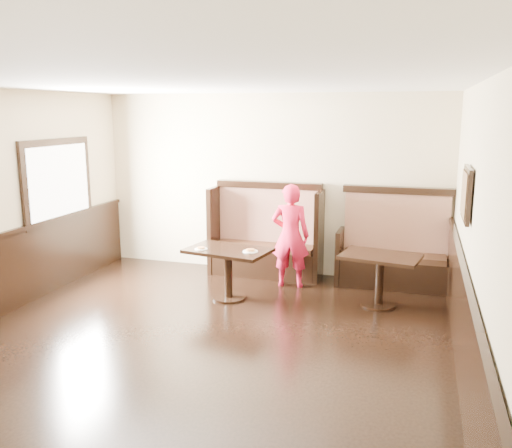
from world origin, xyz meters
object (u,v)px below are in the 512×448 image
at_px(booth_main, 267,241).
at_px(table_neighbor, 380,268).
at_px(child, 290,236).
at_px(booth_neighbor, 394,254).
at_px(table_main, 228,261).

bearing_deg(booth_main, table_neighbor, -27.54).
relative_size(booth_main, child, 1.16).
bearing_deg(table_neighbor, booth_main, 162.85).
height_order(booth_main, table_neighbor, booth_main).
relative_size(booth_neighbor, table_main, 1.37).
bearing_deg(table_neighbor, table_main, -160.45).
relative_size(table_main, table_neighbor, 1.10).
bearing_deg(table_neighbor, child, 171.09).
distance_m(table_main, child, 1.06).
xyz_separation_m(booth_main, table_neighbor, (1.81, -0.95, -0.01)).
distance_m(table_neighbor, child, 1.42).
bearing_deg(table_main, child, 59.12).
bearing_deg(booth_main, child, -44.33).
xyz_separation_m(booth_neighbor, table_main, (-2.13, -1.27, 0.06)).
relative_size(table_main, child, 0.79).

